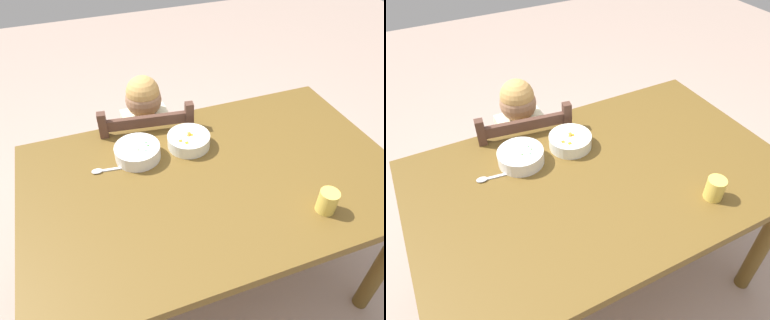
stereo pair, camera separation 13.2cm
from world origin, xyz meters
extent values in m
plane|color=tan|center=(0.00, 0.00, 0.00)|extent=(8.00, 8.00, 0.00)
cube|color=brown|center=(0.00, 0.00, 0.73)|extent=(1.46, 0.91, 0.04)
cylinder|color=brown|center=(0.66, -0.38, 0.36)|extent=(0.07, 0.07, 0.71)
cylinder|color=brown|center=(-0.66, 0.38, 0.36)|extent=(0.07, 0.07, 0.71)
cylinder|color=brown|center=(0.66, 0.38, 0.36)|extent=(0.07, 0.07, 0.71)
cube|color=#503227|center=(-0.14, 0.56, 0.41)|extent=(0.47, 0.47, 0.02)
cube|color=#503227|center=(0.07, 0.72, 0.20)|extent=(0.04, 0.04, 0.40)
cube|color=#503227|center=(-0.31, 0.77, 0.20)|extent=(0.04, 0.04, 0.40)
cube|color=#503227|center=(0.02, 0.34, 0.20)|extent=(0.04, 0.04, 0.40)
cube|color=#503227|center=(-0.36, 0.40, 0.20)|extent=(0.04, 0.04, 0.40)
cube|color=#503227|center=(0.02, 0.34, 0.65)|extent=(0.04, 0.04, 0.45)
cube|color=#503227|center=(-0.36, 0.40, 0.65)|extent=(0.04, 0.04, 0.45)
cube|color=#503227|center=(-0.17, 0.37, 0.81)|extent=(0.36, 0.07, 0.05)
cube|color=#503227|center=(-0.17, 0.37, 0.67)|extent=(0.36, 0.07, 0.05)
cube|color=beige|center=(-0.14, 0.53, 0.58)|extent=(0.22, 0.14, 0.32)
sphere|color=#A97957|center=(-0.14, 0.53, 0.82)|extent=(0.17, 0.17, 0.17)
sphere|color=tan|center=(-0.14, 0.53, 0.86)|extent=(0.16, 0.16, 0.16)
cylinder|color=#3F4C72|center=(-0.20, 0.41, 0.21)|extent=(0.07, 0.07, 0.42)
cylinder|color=#3F4C72|center=(-0.09, 0.41, 0.21)|extent=(0.07, 0.07, 0.42)
cylinder|color=beige|center=(-0.27, 0.43, 0.66)|extent=(0.06, 0.24, 0.13)
cylinder|color=beige|center=(-0.01, 0.43, 0.66)|extent=(0.06, 0.24, 0.13)
cylinder|color=white|center=(-0.25, 0.21, 0.78)|extent=(0.19, 0.19, 0.06)
cylinder|color=white|center=(-0.25, 0.21, 0.76)|extent=(0.08, 0.08, 0.01)
cylinder|color=green|center=(-0.25, 0.21, 0.79)|extent=(0.15, 0.15, 0.03)
sphere|color=green|center=(-0.23, 0.17, 0.81)|extent=(0.01, 0.01, 0.01)
sphere|color=#3D9449|center=(-0.21, 0.22, 0.81)|extent=(0.01, 0.01, 0.01)
sphere|color=green|center=(-0.21, 0.20, 0.81)|extent=(0.01, 0.01, 0.01)
sphere|color=green|center=(-0.25, 0.18, 0.81)|extent=(0.01, 0.01, 0.01)
cylinder|color=white|center=(-0.03, 0.21, 0.78)|extent=(0.18, 0.18, 0.05)
cylinder|color=white|center=(-0.03, 0.21, 0.76)|extent=(0.08, 0.08, 0.01)
cylinder|color=orange|center=(-0.03, 0.21, 0.79)|extent=(0.15, 0.15, 0.03)
cube|color=orange|center=(-0.06, 0.16, 0.81)|extent=(0.01, 0.01, 0.01)
cube|color=orange|center=(-0.03, 0.21, 0.81)|extent=(0.02, 0.02, 0.01)
cube|color=orange|center=(-0.08, 0.18, 0.81)|extent=(0.02, 0.02, 0.01)
cube|color=orange|center=(-0.02, 0.21, 0.81)|extent=(0.02, 0.02, 0.01)
cube|color=orange|center=(-0.03, 0.22, 0.81)|extent=(0.01, 0.01, 0.01)
cube|color=silver|center=(-0.36, 0.17, 0.76)|extent=(0.10, 0.02, 0.00)
ellipsoid|color=silver|center=(-0.43, 0.18, 0.76)|extent=(0.05, 0.03, 0.01)
cylinder|color=#DFC151|center=(0.30, -0.29, 0.80)|extent=(0.07, 0.07, 0.09)
camera|label=1|loc=(-0.43, -0.92, 1.73)|focal=33.87mm
camera|label=2|loc=(-0.55, -0.87, 1.73)|focal=33.87mm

